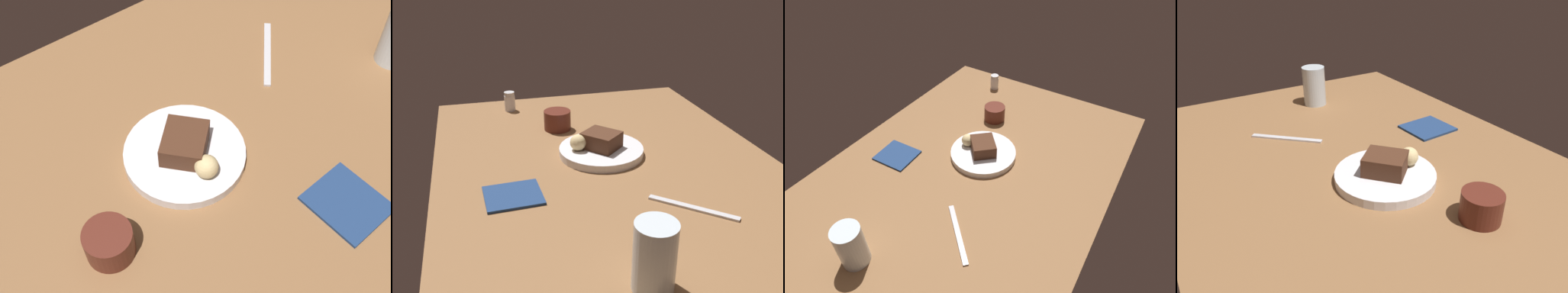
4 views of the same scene
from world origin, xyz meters
The scene contains 8 objects.
dining_table centered at (0.00, 0.00, 1.50)cm, with size 120.00×84.00×3.00cm, color brown.
dessert_plate centered at (-9.04, -0.47, 4.01)cm, with size 21.75×21.75×2.02cm, color silver.
chocolate_cake_slice centered at (-8.97, -0.20, 7.11)cm, with size 8.66×7.46×4.19cm, color #472819.
bread_roll centered at (-9.04, -6.16, 7.09)cm, with size 4.13×4.13×4.13cm, color #DBC184.
water_glass centered at (40.50, -6.24, 8.98)cm, with size 6.94×6.94×11.96cm, color silver.
coffee_cup centered at (-29.23, -7.42, 5.84)cm, with size 7.81×7.81×5.68cm, color #562319.
butter_knife centered at (21.08, 10.77, 3.25)cm, with size 19.00×1.40×0.50cm, color silver.
folded_napkin centered at (6.58, -24.48, 3.30)cm, with size 11.07×12.23×0.60cm, color navy.
Camera 4 is at (-66.39, 39.13, 47.50)cm, focal length 35.11 mm.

